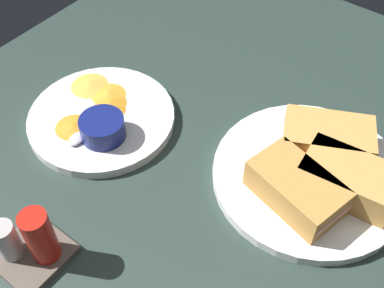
{
  "coord_description": "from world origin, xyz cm",
  "views": [
    {
      "loc": [
        -19.49,
        36.75,
        57.62
      ],
      "look_at": [
        9.32,
        -1.01,
        3.0
      ],
      "focal_mm": 45.2,
      "sensor_mm": 36.0,
      "label": 1
    }
  ],
  "objects_px": {
    "sandwich_half_near": "(297,188)",
    "sandwich_half_far": "(349,179)",
    "plate_sandwich_main": "(309,176)",
    "ramekin_dark_sauce": "(336,139)",
    "sandwich_half_extra": "(328,139)",
    "condiment_caddy": "(30,243)",
    "plate_chips_companion": "(102,118)",
    "spoon_by_gravy_ramekin": "(82,133)",
    "spoon_by_dark_ramekin": "(326,176)",
    "ramekin_light_gravy": "(102,127)"
  },
  "relations": [
    {
      "from": "sandwich_half_near",
      "to": "spoon_by_dark_ramekin",
      "type": "bearing_deg",
      "value": -107.38
    },
    {
      "from": "sandwich_half_far",
      "to": "plate_sandwich_main",
      "type": "bearing_deg",
      "value": 4.24
    },
    {
      "from": "plate_sandwich_main",
      "to": "sandwich_half_extra",
      "type": "xyz_separation_m",
      "value": [
        0.0,
        -0.05,
        0.03
      ]
    },
    {
      "from": "sandwich_half_near",
      "to": "plate_chips_companion",
      "type": "height_order",
      "value": "sandwich_half_near"
    },
    {
      "from": "plate_sandwich_main",
      "to": "sandwich_half_far",
      "type": "height_order",
      "value": "sandwich_half_far"
    },
    {
      "from": "plate_sandwich_main",
      "to": "condiment_caddy",
      "type": "relative_size",
      "value": 2.99
    },
    {
      "from": "ramekin_dark_sauce",
      "to": "spoon_by_dark_ramekin",
      "type": "distance_m",
      "value": 0.06
    },
    {
      "from": "sandwich_half_far",
      "to": "plate_chips_companion",
      "type": "height_order",
      "value": "sandwich_half_far"
    },
    {
      "from": "plate_sandwich_main",
      "to": "plate_chips_companion",
      "type": "distance_m",
      "value": 0.34
    },
    {
      "from": "sandwich_half_extra",
      "to": "plate_chips_companion",
      "type": "xyz_separation_m",
      "value": [
        0.32,
        0.15,
        -0.03
      ]
    },
    {
      "from": "sandwich_half_far",
      "to": "condiment_caddy",
      "type": "xyz_separation_m",
      "value": [
        0.28,
        0.33,
        -0.01
      ]
    },
    {
      "from": "plate_sandwich_main",
      "to": "spoon_by_gravy_ramekin",
      "type": "height_order",
      "value": "spoon_by_gravy_ramekin"
    },
    {
      "from": "sandwich_half_extra",
      "to": "condiment_caddy",
      "type": "distance_m",
      "value": 0.44
    },
    {
      "from": "sandwich_half_extra",
      "to": "ramekin_dark_sauce",
      "type": "bearing_deg",
      "value": -133.28
    },
    {
      "from": "sandwich_half_far",
      "to": "condiment_caddy",
      "type": "relative_size",
      "value": 1.47
    },
    {
      "from": "plate_sandwich_main",
      "to": "sandwich_half_far",
      "type": "relative_size",
      "value": 2.04
    },
    {
      "from": "ramekin_light_gravy",
      "to": "condiment_caddy",
      "type": "relative_size",
      "value": 0.73
    },
    {
      "from": "plate_sandwich_main",
      "to": "spoon_by_gravy_ramekin",
      "type": "relative_size",
      "value": 2.85
    },
    {
      "from": "sandwich_half_near",
      "to": "spoon_by_dark_ramekin",
      "type": "height_order",
      "value": "sandwich_half_near"
    },
    {
      "from": "sandwich_half_near",
      "to": "sandwich_half_far",
      "type": "relative_size",
      "value": 1.04
    },
    {
      "from": "sandwich_half_extra",
      "to": "plate_chips_companion",
      "type": "bearing_deg",
      "value": 25.48
    },
    {
      "from": "spoon_by_dark_ramekin",
      "to": "spoon_by_gravy_ramekin",
      "type": "distance_m",
      "value": 0.38
    },
    {
      "from": "sandwich_half_extra",
      "to": "spoon_by_gravy_ramekin",
      "type": "xyz_separation_m",
      "value": [
        0.31,
        0.2,
        -0.02
      ]
    },
    {
      "from": "plate_sandwich_main",
      "to": "ramekin_dark_sauce",
      "type": "bearing_deg",
      "value": -94.76
    },
    {
      "from": "sandwich_half_near",
      "to": "spoon_by_dark_ramekin",
      "type": "relative_size",
      "value": 1.47
    },
    {
      "from": "sandwich_half_far",
      "to": "sandwich_half_extra",
      "type": "relative_size",
      "value": 0.93
    },
    {
      "from": "sandwich_half_extra",
      "to": "plate_chips_companion",
      "type": "distance_m",
      "value": 0.36
    },
    {
      "from": "plate_sandwich_main",
      "to": "ramekin_light_gravy",
      "type": "height_order",
      "value": "ramekin_light_gravy"
    },
    {
      "from": "sandwich_half_extra",
      "to": "spoon_by_dark_ramekin",
      "type": "bearing_deg",
      "value": 119.39
    },
    {
      "from": "spoon_by_gravy_ramekin",
      "to": "ramekin_dark_sauce",
      "type": "bearing_deg",
      "value": -146.65
    },
    {
      "from": "ramekin_light_gravy",
      "to": "condiment_caddy",
      "type": "height_order",
      "value": "condiment_caddy"
    },
    {
      "from": "plate_sandwich_main",
      "to": "condiment_caddy",
      "type": "xyz_separation_m",
      "value": [
        0.22,
        0.33,
        0.03
      ]
    },
    {
      "from": "sandwich_half_near",
      "to": "ramekin_dark_sauce",
      "type": "xyz_separation_m",
      "value": [
        -0.0,
        -0.12,
        -0.0
      ]
    },
    {
      "from": "plate_chips_companion",
      "to": "spoon_by_gravy_ramekin",
      "type": "relative_size",
      "value": 2.39
    },
    {
      "from": "spoon_by_dark_ramekin",
      "to": "spoon_by_gravy_ramekin",
      "type": "bearing_deg",
      "value": 24.52
    },
    {
      "from": "ramekin_dark_sauce",
      "to": "spoon_by_dark_ramekin",
      "type": "xyz_separation_m",
      "value": [
        -0.02,
        0.06,
        -0.02
      ]
    },
    {
      "from": "sandwich_half_extra",
      "to": "spoon_by_dark_ramekin",
      "type": "relative_size",
      "value": 1.52
    },
    {
      "from": "sandwich_half_near",
      "to": "ramekin_dark_sauce",
      "type": "bearing_deg",
      "value": -90.64
    },
    {
      "from": "plate_chips_companion",
      "to": "condiment_caddy",
      "type": "distance_m",
      "value": 0.25
    },
    {
      "from": "sandwich_half_extra",
      "to": "ramekin_light_gravy",
      "type": "relative_size",
      "value": 2.16
    },
    {
      "from": "ramekin_light_gravy",
      "to": "plate_chips_companion",
      "type": "bearing_deg",
      "value": -39.81
    },
    {
      "from": "sandwich_half_extra",
      "to": "spoon_by_dark_ramekin",
      "type": "distance_m",
      "value": 0.06
    },
    {
      "from": "plate_chips_companion",
      "to": "sandwich_half_near",
      "type": "bearing_deg",
      "value": -172.06
    },
    {
      "from": "sandwich_half_near",
      "to": "ramekin_light_gravy",
      "type": "distance_m",
      "value": 0.3
    },
    {
      "from": "sandwich_half_far",
      "to": "spoon_by_gravy_ramekin",
      "type": "xyz_separation_m",
      "value": [
        0.37,
        0.15,
        -0.02
      ]
    },
    {
      "from": "spoon_by_gravy_ramekin",
      "to": "plate_sandwich_main",
      "type": "bearing_deg",
      "value": -154.86
    },
    {
      "from": "plate_sandwich_main",
      "to": "condiment_caddy",
      "type": "bearing_deg",
      "value": 55.88
    },
    {
      "from": "ramekin_dark_sauce",
      "to": "spoon_by_gravy_ramekin",
      "type": "bearing_deg",
      "value": 33.35
    },
    {
      "from": "plate_chips_companion",
      "to": "condiment_caddy",
      "type": "height_order",
      "value": "condiment_caddy"
    },
    {
      "from": "sandwich_half_extra",
      "to": "spoon_by_dark_ramekin",
      "type": "height_order",
      "value": "sandwich_half_extra"
    }
  ]
}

